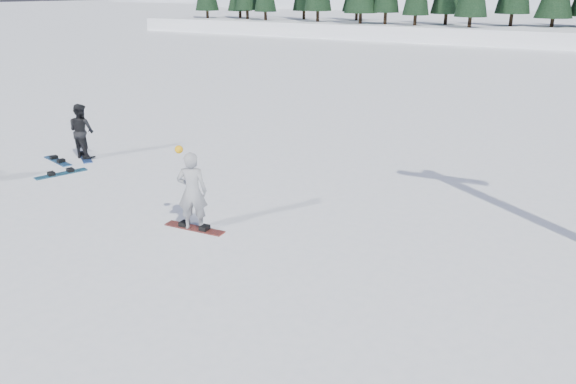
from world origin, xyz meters
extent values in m
plane|color=white|center=(0.00, 0.00, 0.00)|extent=(420.00, 420.00, 0.00)
cube|color=white|center=(0.00, 55.00, -1.00)|extent=(90.00, 14.00, 5.00)
ellipsoid|color=white|center=(-70.00, 170.00, -13.61)|extent=(143.00, 110.00, 49.50)
ellipsoid|color=white|center=(-140.00, 210.00, -14.30)|extent=(169.00, 130.00, 52.00)
imported|color=#9B9BA0|center=(2.96, 0.38, 0.92)|extent=(0.80, 0.71, 1.83)
sphere|color=#F2A50C|center=(2.76, 0.26, 1.89)|extent=(0.18, 0.18, 0.18)
imported|color=black|center=(-3.89, 3.03, 0.88)|extent=(0.86, 0.67, 1.77)
cube|color=maroon|center=(2.96, 0.38, 0.01)|extent=(1.52, 0.42, 0.03)
cube|color=navy|center=(-3.89, 3.03, 0.01)|extent=(1.41, 1.05, 0.03)
cube|color=#186084|center=(-3.05, 1.45, 0.01)|extent=(0.75, 1.51, 0.03)
cube|color=#1A5390|center=(-4.26, 2.26, 0.01)|extent=(1.52, 0.65, 0.03)
camera|label=1|loc=(10.91, -8.65, 5.21)|focal=35.00mm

